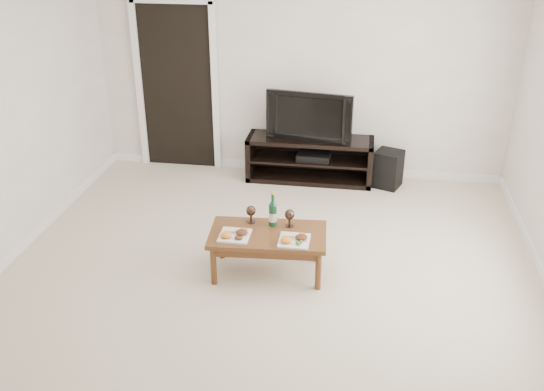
% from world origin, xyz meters
% --- Properties ---
extents(floor, '(5.50, 5.50, 0.00)m').
position_xyz_m(floor, '(0.00, 0.00, 0.00)').
color(floor, beige).
rests_on(floor, ground).
extents(back_wall, '(5.00, 0.04, 2.60)m').
position_xyz_m(back_wall, '(0.00, 2.77, 1.30)').
color(back_wall, beige).
rests_on(back_wall, ground).
extents(doorway, '(0.90, 0.02, 2.05)m').
position_xyz_m(doorway, '(-1.55, 2.73, 1.02)').
color(doorway, black).
rests_on(doorway, ground).
extents(media_console, '(1.53, 0.45, 0.55)m').
position_xyz_m(media_console, '(0.15, 2.50, 0.28)').
color(media_console, black).
rests_on(media_console, ground).
extents(television, '(1.04, 0.28, 0.60)m').
position_xyz_m(television, '(0.15, 2.50, 0.85)').
color(television, black).
rests_on(television, media_console).
extents(av_receiver, '(0.41, 0.31, 0.08)m').
position_xyz_m(av_receiver, '(0.21, 2.48, 0.33)').
color(av_receiver, black).
rests_on(av_receiver, media_console).
extents(subwoofer, '(0.39, 0.39, 0.45)m').
position_xyz_m(subwoofer, '(1.11, 2.46, 0.22)').
color(subwoofer, black).
rests_on(subwoofer, ground).
extents(coffee_table, '(1.09, 0.65, 0.42)m').
position_xyz_m(coffee_table, '(-0.02, 0.34, 0.21)').
color(coffee_table, brown).
rests_on(coffee_table, ground).
extents(plate_left, '(0.27, 0.27, 0.07)m').
position_xyz_m(plate_left, '(-0.30, 0.23, 0.45)').
color(plate_left, white).
rests_on(plate_left, coffee_table).
extents(plate_right, '(0.27, 0.27, 0.07)m').
position_xyz_m(plate_right, '(0.24, 0.22, 0.45)').
color(plate_right, white).
rests_on(plate_right, coffee_table).
extents(wine_bottle, '(0.07, 0.07, 0.35)m').
position_xyz_m(wine_bottle, '(0.01, 0.49, 0.59)').
color(wine_bottle, '#103C1F').
rests_on(wine_bottle, coffee_table).
extents(goblet_left, '(0.09, 0.09, 0.17)m').
position_xyz_m(goblet_left, '(-0.20, 0.52, 0.51)').
color(goblet_left, '#39281F').
rests_on(goblet_left, coffee_table).
extents(goblet_right, '(0.09, 0.09, 0.17)m').
position_xyz_m(goblet_right, '(0.16, 0.50, 0.51)').
color(goblet_right, '#39281F').
rests_on(goblet_right, coffee_table).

